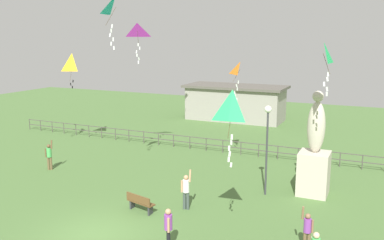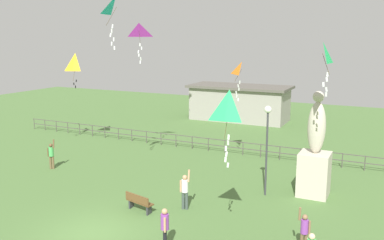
% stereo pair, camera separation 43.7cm
% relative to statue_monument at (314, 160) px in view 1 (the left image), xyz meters
% --- Properties ---
extents(ground_plane, '(80.00, 80.00, 0.00)m').
position_rel_statue_monument_xyz_m(ground_plane, '(-7.51, -8.45, -1.85)').
color(ground_plane, '#4C7038').
extents(statue_monument, '(1.52, 1.52, 5.45)m').
position_rel_statue_monument_xyz_m(statue_monument, '(0.00, 0.00, 0.00)').
color(statue_monument, beige).
rests_on(statue_monument, ground_plane).
extents(lamppost, '(0.36, 0.36, 4.70)m').
position_rel_statue_monument_xyz_m(lamppost, '(-2.23, -1.11, 1.54)').
color(lamppost, '#38383D').
rests_on(lamppost, ground_plane).
extents(park_bench, '(1.55, 0.75, 0.85)m').
position_rel_statue_monument_xyz_m(park_bench, '(-7.00, -5.73, -1.39)').
color(park_bench, brown).
rests_on(park_bench, ground_plane).
extents(person_0, '(0.31, 0.46, 1.69)m').
position_rel_statue_monument_xyz_m(person_0, '(-4.08, -8.38, -0.88)').
color(person_0, black).
rests_on(person_0, ground_plane).
extents(person_2, '(0.48, 0.28, 1.80)m').
position_rel_statue_monument_xyz_m(person_2, '(0.75, -6.22, -0.95)').
color(person_2, brown).
rests_on(person_2, ground_plane).
extents(person_3, '(0.53, 0.32, 2.00)m').
position_rel_statue_monument_xyz_m(person_3, '(-5.16, -4.56, -0.85)').
color(person_3, '#3F4C47').
rests_on(person_3, ground_plane).
extents(person_4, '(0.51, 0.30, 1.90)m').
position_rel_statue_monument_xyz_m(person_4, '(-15.47, -2.60, -0.90)').
color(person_4, brown).
rests_on(person_4, ground_plane).
extents(kite_0, '(1.02, 1.01, 2.64)m').
position_rel_statue_monument_xyz_m(kite_0, '(-9.75, -3.20, 7.63)').
color(kite_0, '#19B2B2').
extents(kite_1, '(0.97, 0.98, 2.90)m').
position_rel_statue_monument_xyz_m(kite_1, '(-2.21, -6.64, 3.53)').
color(kite_1, '#1EB759').
extents(kite_2, '(1.06, 1.13, 2.47)m').
position_rel_statue_monument_xyz_m(kite_2, '(-18.00, 2.91, 4.31)').
color(kite_2, yellow).
extents(kite_3, '(0.57, 0.88, 2.34)m').
position_rel_statue_monument_xyz_m(kite_3, '(0.45, -2.35, 5.43)').
color(kite_3, '#1EB759').
extents(kite_6, '(1.25, 0.88, 2.49)m').
position_rel_statue_monument_xyz_m(kite_6, '(-11.31, 1.27, 6.53)').
color(kite_6, '#B22DB2').
extents(kite_7, '(1.01, 1.04, 2.40)m').
position_rel_statue_monument_xyz_m(kite_7, '(-5.28, 3.47, 4.17)').
color(kite_7, orange).
extents(waterfront_railing, '(36.01, 0.06, 0.95)m').
position_rel_statue_monument_xyz_m(waterfront_railing, '(-7.81, 5.55, -1.23)').
color(waterfront_railing, '#4C4742').
rests_on(waterfront_railing, ground_plane).
extents(pavilion_building, '(9.87, 4.46, 3.44)m').
position_rel_statue_monument_xyz_m(pavilion_building, '(-10.32, 17.55, -0.10)').
color(pavilion_building, gray).
rests_on(pavilion_building, ground_plane).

